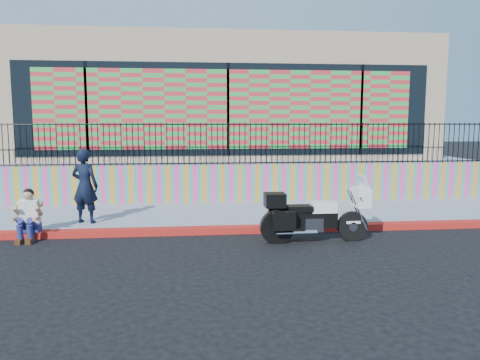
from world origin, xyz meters
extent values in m
plane|color=black|center=(0.00, 0.00, 0.00)|extent=(90.00, 90.00, 0.00)
cube|color=#A80C1F|center=(0.00, 0.00, 0.07)|extent=(16.00, 0.30, 0.15)
cube|color=gray|center=(0.00, 1.65, 0.07)|extent=(16.00, 3.00, 0.15)
cube|color=#FF438E|center=(0.00, 3.25, 0.70)|extent=(16.00, 0.20, 1.10)
cube|color=gray|center=(0.00, 8.35, 0.62)|extent=(16.00, 10.00, 1.25)
cube|color=tan|center=(0.00, 8.15, 3.25)|extent=(14.00, 8.00, 4.00)
cube|color=black|center=(0.00, 4.13, 2.85)|extent=(12.60, 0.04, 2.80)
cube|color=red|center=(0.00, 4.10, 2.85)|extent=(11.48, 0.02, 2.40)
cylinder|color=black|center=(2.20, -0.95, 0.31)|extent=(0.62, 0.13, 0.62)
cylinder|color=black|center=(0.60, -0.95, 0.31)|extent=(0.62, 0.13, 0.62)
cube|color=black|center=(1.40, -0.95, 0.47)|extent=(0.90, 0.26, 0.32)
cube|color=silver|center=(1.35, -0.95, 0.38)|extent=(0.38, 0.32, 0.28)
cube|color=white|center=(1.57, -0.95, 0.74)|extent=(0.52, 0.30, 0.23)
cube|color=black|center=(1.07, -0.95, 0.72)|extent=(0.52, 0.32, 0.11)
cube|color=white|center=(2.37, -0.95, 0.93)|extent=(0.28, 0.49, 0.40)
cube|color=silver|center=(2.41, -0.95, 1.23)|extent=(0.17, 0.43, 0.32)
cube|color=black|center=(0.55, -0.95, 0.90)|extent=(0.42, 0.40, 0.28)
cube|color=black|center=(0.69, -1.23, 0.52)|extent=(0.45, 0.17, 0.38)
cube|color=black|center=(0.69, -0.66, 0.52)|extent=(0.45, 0.17, 0.38)
cube|color=white|center=(2.20, -0.95, 0.41)|extent=(0.30, 0.15, 0.06)
imported|color=black|center=(-3.59, 0.75, 1.01)|extent=(0.72, 0.58, 1.72)
cube|color=navy|center=(-4.57, -0.03, 0.24)|extent=(0.36, 0.28, 0.18)
cube|color=white|center=(-4.57, -0.07, 0.59)|extent=(0.38, 0.27, 0.54)
sphere|color=tan|center=(-4.57, -0.11, 0.95)|extent=(0.21, 0.21, 0.21)
cube|color=#472814|center=(-4.67, -0.47, 0.05)|extent=(0.11, 0.26, 0.10)
cube|color=#472814|center=(-4.47, -0.47, 0.05)|extent=(0.11, 0.26, 0.10)
camera|label=1|loc=(-1.14, -10.24, 2.50)|focal=35.00mm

